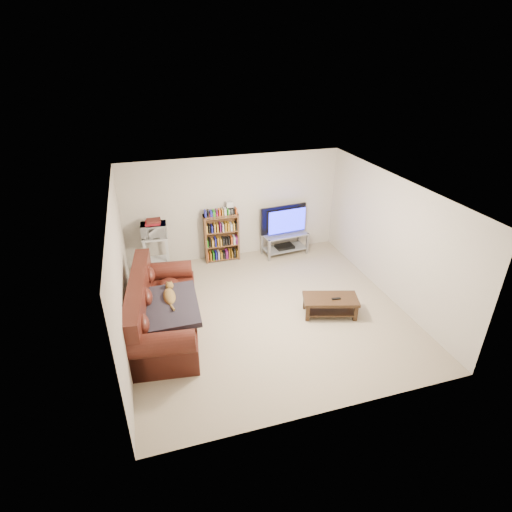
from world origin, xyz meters
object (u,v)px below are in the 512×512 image
object	(u,v)px
coffee_table	(330,303)
bookshelf	(222,237)
sofa	(160,314)
tv_stand	(285,240)

from	to	relation	value
coffee_table	bookshelf	bearing A→B (deg)	134.47
sofa	coffee_table	distance (m)	3.10
sofa	coffee_table	size ratio (longest dim) A/B	2.33
tv_stand	bookshelf	world-z (taller)	bookshelf
coffee_table	tv_stand	distance (m)	2.60
sofa	tv_stand	size ratio (longest dim) A/B	2.31
coffee_table	tv_stand	xyz separation A→B (m)	(0.06, 2.60, 0.11)
coffee_table	bookshelf	distance (m)	3.11
sofa	tv_stand	distance (m)	3.83
bookshelf	coffee_table	bearing A→B (deg)	-60.58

